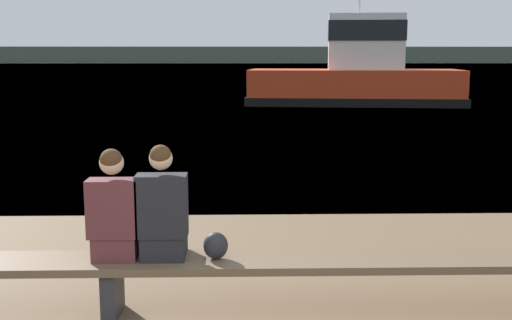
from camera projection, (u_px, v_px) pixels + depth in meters
The scene contains 7 objects.
water_surface at pixel (239, 65), 127.27m from camera, with size 240.00×240.00×0.00m, color teal.
far_shoreline at pixel (239, 55), 175.86m from camera, with size 600.00×12.00×4.20m, color #424738.
bench_main at pixel (112, 269), 5.42m from camera, with size 8.64×0.54×0.50m.
person_left at pixel (114, 214), 5.35m from camera, with size 0.42×0.42×0.95m.
person_right at pixel (163, 212), 5.36m from camera, with size 0.42×0.42×0.98m.
shopping_bag at pixel (216, 246), 5.40m from camera, with size 0.21×0.16×0.23m.
tugboat_red at pixel (357, 76), 28.38m from camera, with size 9.77×4.74×7.26m.
Camera 1 is at (0.17, -2.88, 2.21)m, focal length 45.00 mm.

